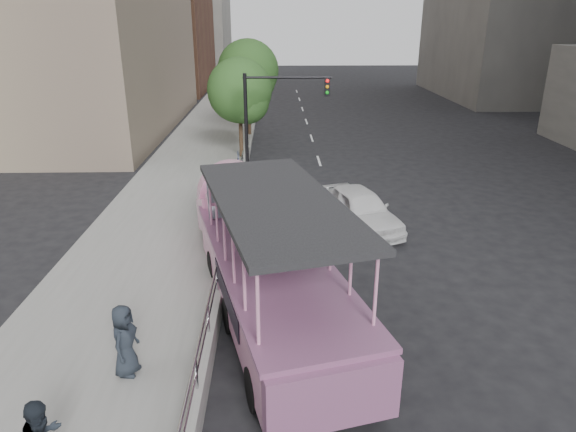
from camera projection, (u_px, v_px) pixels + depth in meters
name	position (u px, v px, depth m)	size (l,w,h in m)	color
ground	(330.00, 309.00, 14.34)	(160.00, 160.00, 0.00)	black
sidewalk	(183.00, 193.00, 23.47)	(5.50, 80.00, 0.30)	#9A9994
kerb_wall	(224.00, 263.00, 15.96)	(0.24, 30.00, 0.36)	#ADADA7
guardrail	(223.00, 244.00, 15.72)	(0.07, 22.00, 0.71)	#B2B1B6
duck_boat	(263.00, 259.00, 14.28)	(5.21, 11.18, 3.61)	black
car	(359.00, 209.00, 19.63)	(1.87, 4.63, 1.58)	white
pedestrian_far	(125.00, 340.00, 11.01)	(0.81, 0.53, 1.66)	#212831
parking_sign	(239.00, 175.00, 20.92)	(0.09, 0.58, 2.57)	black
traffic_signal	(271.00, 110.00, 24.70)	(4.20, 0.32, 5.20)	black
street_tree_near	(241.00, 93.00, 27.74)	(3.52, 3.52, 5.72)	#3C2B1B
street_tree_far	(250.00, 73.00, 33.17)	(3.97, 3.97, 6.45)	#3C2B1B
midrise_stone_b	(167.00, 0.00, 70.05)	(16.00, 14.00, 20.00)	gray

